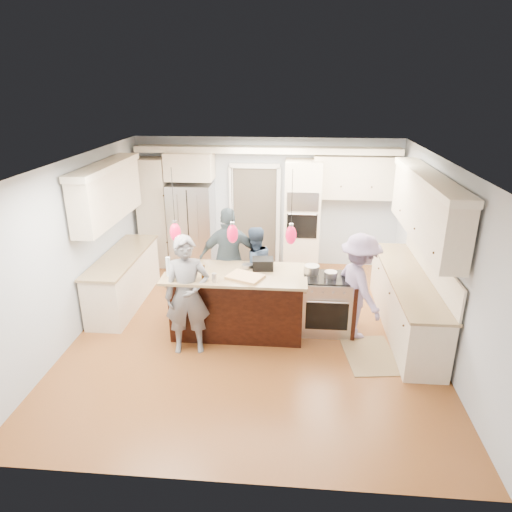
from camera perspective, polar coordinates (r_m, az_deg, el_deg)
The scene contains 23 objects.
ground_plane at distance 7.45m, azimuth -0.23°, elevation -9.26°, with size 6.00×6.00×0.00m, color #995C2A.
room_shell at distance 6.72m, azimuth -0.26°, elevation 4.25°, with size 5.54×6.04×2.72m.
refrigerator at distance 9.72m, azimuth -7.99°, elevation 3.74°, with size 0.90×0.70×1.80m, color #B7B7BC.
oven_column at distance 9.44m, azimuth 5.77°, elevation 4.90°, with size 0.72×0.69×2.30m.
back_upper_cabinets at distance 9.50m, azimuth -3.28°, elevation 8.30°, with size 5.30×0.61×2.54m.
right_counter_run at distance 7.47m, azimuth 19.01°, elevation -1.39°, with size 0.64×3.10×2.51m.
left_cabinets at distance 8.27m, azimuth -16.86°, elevation 1.03°, with size 0.64×2.30×2.51m.
kitchen_island at distance 7.31m, azimuth -2.13°, elevation -5.58°, with size 2.10×1.46×1.12m.
island_range at distance 7.36m, azimuth 8.95°, elevation -5.88°, with size 0.82×0.71×0.92m.
pendant_lights at distance 6.27m, azimuth -2.95°, elevation 2.84°, with size 1.75×0.15×1.03m.
person_bar_end at distance 6.61m, azimuth -8.57°, elevation -4.92°, with size 0.65×0.43×1.78m, color slate.
person_far_left at distance 7.89m, azimuth -0.26°, elevation -1.48°, with size 0.72×0.56×1.47m, color #2B3B54.
person_far_right at distance 7.88m, azimuth -3.32°, elevation -0.30°, with size 1.05×0.44×1.79m, color #42545D.
person_range_side at distance 7.12m, azimuth 12.73°, elevation -3.76°, with size 1.08×0.62×1.67m, color #917EA9.
floor_rug at distance 7.03m, azimuth 14.07°, elevation -11.92°, with size 0.71×1.04×0.01m, color #92764F.
water_bottle at distance 6.67m, azimuth -10.90°, elevation -1.32°, with size 0.07×0.07×0.29m, color silver.
beer_bottle_a at distance 6.50m, azimuth -6.63°, elevation -2.04°, with size 0.05×0.05×0.21m, color #47270C.
beer_bottle_b at distance 6.47m, azimuth -8.11°, elevation -2.21°, with size 0.05×0.05×0.21m, color #47270C.
beer_bottle_c at distance 6.55m, azimuth -8.16°, elevation -1.67°, with size 0.07×0.07×0.27m, color #47270C.
drink_can at distance 6.41m, azimuth -5.24°, elevation -2.73°, with size 0.07×0.07×0.13m, color #B7B7BC.
cutting_board at distance 6.53m, azimuth -1.37°, elevation -2.63°, with size 0.49×0.35×0.04m, color tan.
pot_large at distance 7.22m, azimuth 6.99°, elevation -1.70°, with size 0.23×0.23×0.14m, color #B7B7BC.
pot_small at distance 7.13m, azimuth 9.31°, elevation -2.30°, with size 0.20×0.20×0.10m, color #B7B7BC.
Camera 1 is at (0.58, -6.41, 3.76)m, focal length 32.00 mm.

